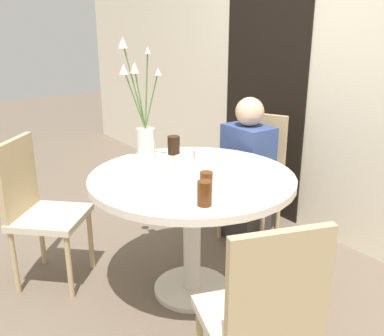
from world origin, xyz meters
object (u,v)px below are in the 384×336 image
Objects in this scene: drink_glass_0 at (174,145)px; chair_right_flank at (37,204)px; birthday_cake at (194,165)px; drink_glass_1 at (205,193)px; drink_glass_2 at (206,182)px; person_guest at (247,176)px; flower_vase at (143,124)px; chair_left_flank at (264,315)px; side_plate at (255,182)px; chair_near_front at (255,168)px.

chair_right_flank is at bearing -107.24° from drink_glass_0.
chair_right_flank is 3.76× the size of birthday_cake.
birthday_cake is 2.06× the size of drink_glass_1.
drink_glass_1 is 0.16m from drink_glass_2.
person_guest is at bearing 82.27° from drink_glass_0.
birthday_cake is 0.32m from drink_glass_2.
drink_glass_0 is (-0.36, 0.10, 0.02)m from birthday_cake.
birthday_cake is 0.33× the size of flower_vase.
drink_glass_1 reaches higher than drink_glass_2.
drink_glass_0 is at bearing -90.03° from chair_left_flank.
side_plate is 1.87× the size of drink_glass_2.
drink_glass_0 is at bearing 156.35° from drink_glass_1.
person_guest is at bearing -59.73° from chair_right_flank.
drink_glass_0 is at bearing -175.61° from side_plate.
drink_glass_0 reaches higher than side_plate.
drink_glass_0 is (-0.01, 0.23, -0.17)m from flower_vase.
birthday_cake is 0.42m from flower_vase.
chair_left_flank is 1.40m from drink_glass_0.
drink_glass_2 is 0.10× the size of person_guest.
chair_right_flank is 1.12m from drink_glass_2.
drink_glass_2 is (0.63, -0.96, 0.29)m from chair_near_front.
flower_vase is (0.27, 0.60, 0.46)m from chair_right_flank.
chair_left_flank reaches higher than drink_glass_2.
chair_right_flank is at bearing -57.20° from chair_left_flank.
person_guest is (-1.21, 1.03, -0.01)m from chair_left_flank.
drink_glass_2 is at bearing 139.83° from drink_glass_1.
chair_right_flank is at bearing -123.81° from chair_near_front.
drink_glass_0 is 0.11× the size of person_guest.
person_guest reaches higher than drink_glass_1.
chair_left_flank is 3.76× the size of birthday_cake.
person_guest is (0.07, 0.80, -0.47)m from flower_vase.
drink_glass_1 is at bearing -30.10° from birthday_cake.
chair_near_front reaches higher than drink_glass_2.
chair_right_flank is 1.17m from drink_glass_1.
drink_glass_0 is 1.00× the size of drink_glass_1.
chair_left_flank is 0.60m from drink_glass_1.
side_plate is (0.69, 0.28, -0.22)m from flower_vase.
flower_vase is at bearing 179.34° from drink_glass_2.
chair_left_flank is 0.73m from drink_glass_2.
birthday_cake is 0.48m from drink_glass_1.
chair_near_front reaches higher than drink_glass_0.
flower_vase is 0.79m from drink_glass_1.
flower_vase reaches higher than drink_glass_2.
flower_vase is at bearing -157.91° from side_plate.
person_guest reaches higher than drink_glass_0.
chair_right_flank is 1.25× the size of flower_vase.
chair_right_flank reaches higher than birthday_cake.
flower_vase reaches higher than chair_near_front.
drink_glass_1 is at bearing -78.38° from chair_near_front.
birthday_cake is at bearing -91.01° from chair_near_front.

